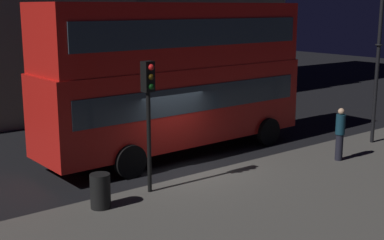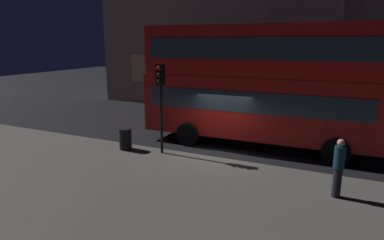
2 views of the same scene
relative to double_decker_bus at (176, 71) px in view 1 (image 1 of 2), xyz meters
The scene contains 7 objects.
ground_plane 3.76m from the double_decker_bus, 119.87° to the right, with size 80.00×80.00×0.00m, color black.
sidewalk_slab 8.05m from the double_decker_bus, 98.33° to the right, with size 44.00×9.58×0.12m, color #4C4944.
double_decker_bus is the anchor object (origin of this frame).
traffic_light_near_kerb 4.47m from the double_decker_bus, 136.13° to the right, with size 0.35×0.38×3.76m.
street_lamp 7.88m from the double_decker_bus, 28.86° to the right, with size 0.48×0.48×6.25m.
pedestrian 6.13m from the double_decker_bus, 50.29° to the right, with size 0.32×0.32×1.84m.
litter_bin 6.44m from the double_decker_bus, 146.07° to the right, with size 0.54×0.54×0.93m, color black.
Camera 1 is at (-10.03, -13.27, 5.34)m, focal length 49.22 mm.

